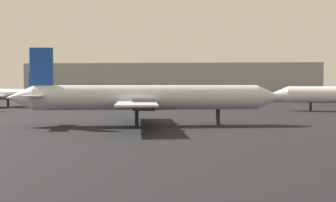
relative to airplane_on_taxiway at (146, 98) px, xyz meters
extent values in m
cylinder|color=silver|center=(0.30, 0.05, 0.02)|extent=(29.37, 7.73, 3.25)
cone|color=silver|center=(16.50, 2.58, 0.02)|extent=(4.03, 3.76, 3.25)
cone|color=silver|center=(-15.90, -2.49, 0.02)|extent=(4.03, 3.76, 3.25)
cube|color=silver|center=(-1.14, -0.18, -0.47)|extent=(8.18, 23.74, 0.22)
cube|color=silver|center=(-13.68, -2.14, 0.34)|extent=(3.38, 7.97, 0.15)
cube|color=#1947B2|center=(-13.22, -2.07, 4.06)|extent=(2.95, 0.73, 4.83)
cylinder|color=#4C4C54|center=(-0.96, 4.33, -0.63)|extent=(2.98, 2.06, 1.66)
cylinder|color=#4C4C54|center=(0.41, -4.42, -0.63)|extent=(2.98, 2.06, 1.66)
cube|color=black|center=(9.53, 1.49, -2.61)|extent=(0.53, 0.53, 2.01)
cube|color=black|center=(-1.43, 1.64, -2.61)|extent=(0.53, 0.53, 2.01)
cube|color=black|center=(-0.86, -2.00, -2.61)|extent=(0.53, 0.53, 2.01)
cone|color=white|center=(23.01, 31.19, -0.36)|extent=(4.26, 4.01, 3.28)
cube|color=black|center=(28.98, 29.81, -2.81)|extent=(0.52, 0.52, 1.62)
cylinder|color=silver|center=(-39.42, 37.87, -0.70)|extent=(20.95, 9.18, 2.58)
cone|color=silver|center=(-28.00, 34.05, -0.70)|extent=(3.51, 3.35, 2.58)
cube|color=silver|center=(-38.41, 37.53, -1.08)|extent=(9.18, 18.76, 0.17)
cube|color=silver|center=(-29.69, 34.61, -0.44)|extent=(3.52, 6.22, 0.11)
cube|color=#1947B2|center=(-30.02, 34.72, 2.50)|extent=(2.23, 0.93, 3.82)
cylinder|color=#4C4C54|center=(-37.89, 41.09, -1.21)|extent=(2.43, 1.89, 1.28)
cube|color=black|center=(-37.96, 38.88, -2.80)|extent=(0.45, 0.45, 1.63)
cube|color=#999EA3|center=(-3.05, 87.28, 2.40)|extent=(95.95, 21.48, 12.03)
camera|label=1|loc=(7.36, -53.10, 1.90)|focal=43.57mm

